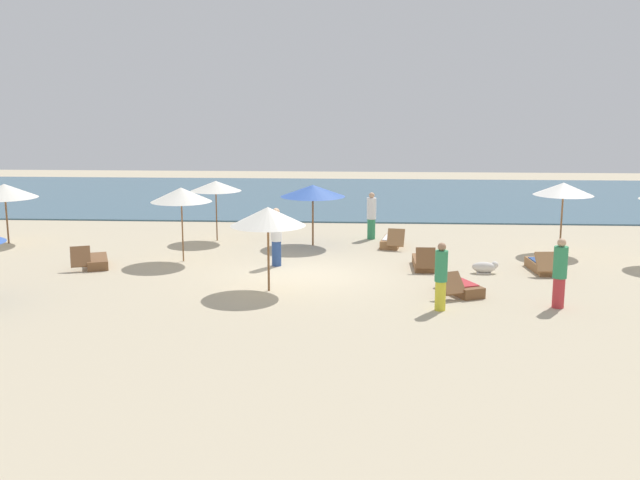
% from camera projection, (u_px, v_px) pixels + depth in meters
% --- Properties ---
extents(ground_plane, '(60.00, 60.00, 0.00)m').
position_uv_depth(ground_plane, '(305.00, 275.00, 21.25)').
color(ground_plane, '#BCAD8E').
extents(ocean_water, '(48.00, 16.00, 0.06)m').
position_uv_depth(ocean_water, '(330.00, 196.00, 37.90)').
color(ocean_water, '#3D6075').
rests_on(ocean_water, ground_plane).
extents(umbrella_0, '(1.81, 1.81, 2.15)m').
position_uv_depth(umbrella_0, '(216.00, 186.00, 26.02)').
color(umbrella_0, brown).
rests_on(umbrella_0, ground_plane).
extents(umbrella_1, '(2.23, 2.23, 2.11)m').
position_uv_depth(umbrella_1, '(313.00, 191.00, 25.19)').
color(umbrella_1, brown).
rests_on(umbrella_1, ground_plane).
extents(umbrella_2, '(1.93, 1.93, 2.33)m').
position_uv_depth(umbrella_2, '(563.00, 189.00, 23.93)').
color(umbrella_2, brown).
rests_on(umbrella_2, ground_plane).
extents(umbrella_3, '(1.89, 1.89, 2.33)m').
position_uv_depth(umbrella_3, '(181.00, 195.00, 22.67)').
color(umbrella_3, brown).
rests_on(umbrella_3, ground_plane).
extents(umbrella_4, '(1.98, 1.98, 2.25)m').
position_uv_depth(umbrella_4, '(268.00, 216.00, 19.18)').
color(umbrella_4, brown).
rests_on(umbrella_4, ground_plane).
extents(umbrella_6, '(2.22, 2.22, 2.11)m').
position_uv_depth(umbrella_6, '(5.00, 191.00, 25.52)').
color(umbrella_6, brown).
rests_on(umbrella_6, ground_plane).
extents(lounger_0, '(0.86, 1.74, 0.71)m').
position_uv_depth(lounger_0, '(392.00, 241.00, 25.31)').
color(lounger_0, olive).
rests_on(lounger_0, ground_plane).
extents(lounger_1, '(1.23, 1.79, 0.68)m').
position_uv_depth(lounger_1, '(459.00, 287.00, 19.26)').
color(lounger_1, brown).
rests_on(lounger_1, ground_plane).
extents(lounger_2, '(0.60, 1.64, 0.74)m').
position_uv_depth(lounger_2, '(424.00, 263.00, 22.12)').
color(lounger_2, brown).
rests_on(lounger_2, ground_plane).
extents(lounger_3, '(0.73, 1.73, 0.69)m').
position_uv_depth(lounger_3, '(542.00, 266.00, 21.70)').
color(lounger_3, olive).
rests_on(lounger_3, ground_plane).
extents(lounger_4, '(1.14, 1.75, 0.73)m').
position_uv_depth(lounger_4, '(96.00, 261.00, 22.31)').
color(lounger_4, brown).
rests_on(lounger_4, ground_plane).
extents(person_0, '(0.39, 0.39, 1.67)m').
position_uv_depth(person_0, '(441.00, 276.00, 17.62)').
color(person_0, yellow).
rests_on(person_0, ground_plane).
extents(person_1, '(0.45, 0.45, 1.78)m').
position_uv_depth(person_1, '(276.00, 237.00, 22.29)').
color(person_1, '#2D4C8C').
rests_on(person_1, ground_plane).
extents(person_3, '(0.46, 0.46, 1.70)m').
position_uv_depth(person_3, '(371.00, 216.00, 26.52)').
color(person_3, '#338C59').
rests_on(person_3, ground_plane).
extents(person_5, '(0.48, 0.48, 1.73)m').
position_uv_depth(person_5, '(560.00, 273.00, 17.83)').
color(person_5, '#BF3338').
rests_on(person_5, ground_plane).
extents(dog, '(0.78, 0.39, 0.36)m').
position_uv_depth(dog, '(485.00, 267.00, 21.45)').
color(dog, silver).
rests_on(dog, ground_plane).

